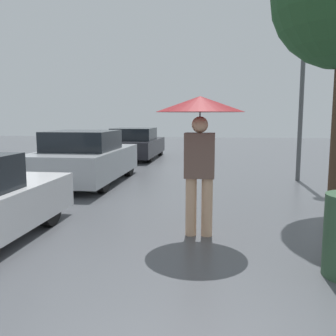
# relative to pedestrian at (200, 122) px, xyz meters

# --- Properties ---
(pedestrian) EXTENTS (1.24, 1.24, 1.99)m
(pedestrian) POSITION_rel_pedestrian_xyz_m (0.00, 0.00, 0.00)
(pedestrian) COLOR tan
(pedestrian) RESTS_ON ground_plane
(parked_car_middle) EXTENTS (1.84, 3.96, 1.35)m
(parked_car_middle) POSITION_rel_pedestrian_xyz_m (-3.14, 3.96, -1.00)
(parked_car_middle) COLOR #9EA3A8
(parked_car_middle) RESTS_ON ground_plane
(parked_car_farthest) EXTENTS (1.84, 4.05, 1.24)m
(parked_car_farthest) POSITION_rel_pedestrian_xyz_m (-3.13, 9.70, -1.06)
(parked_car_farthest) COLOR black
(parked_car_farthest) RESTS_ON ground_plane
(street_lamp) EXTENTS (0.39, 0.39, 4.72)m
(street_lamp) POSITION_rel_pedestrian_xyz_m (2.39, 5.06, 1.73)
(street_lamp) COLOR #515456
(street_lamp) RESTS_ON ground_plane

